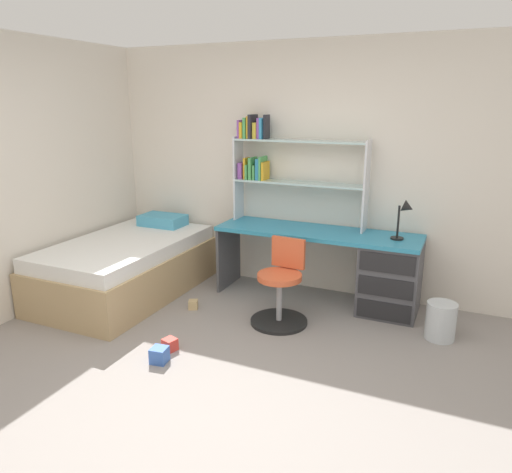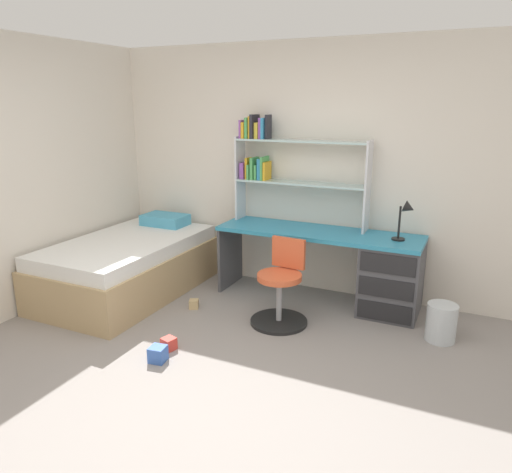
# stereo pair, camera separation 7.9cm
# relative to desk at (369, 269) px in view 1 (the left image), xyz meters

# --- Properties ---
(ground_plane) EXTENTS (5.49, 5.60, 0.02)m
(ground_plane) POSITION_rel_desk_xyz_m (-0.71, -1.99, -0.42)
(ground_plane) COLOR gray
(room_shell) EXTENTS (5.49, 5.60, 2.54)m
(room_shell) POSITION_rel_desk_xyz_m (-1.86, -0.84, 0.86)
(room_shell) COLOR silver
(room_shell) RESTS_ON ground_plane
(desk) EXTENTS (2.00, 0.57, 0.73)m
(desk) POSITION_rel_desk_xyz_m (0.00, 0.00, 0.00)
(desk) COLOR teal
(desk) RESTS_ON ground_plane
(bookshelf_hutch) EXTENTS (1.38, 0.22, 1.10)m
(bookshelf_hutch) POSITION_rel_desk_xyz_m (-1.01, 0.17, 0.97)
(bookshelf_hutch) COLOR silver
(bookshelf_hutch) RESTS_ON desk
(desk_lamp) EXTENTS (0.20, 0.17, 0.38)m
(desk_lamp) POSITION_rel_desk_xyz_m (0.29, -0.03, 0.57)
(desk_lamp) COLOR black
(desk_lamp) RESTS_ON desk
(swivel_chair) EXTENTS (0.52, 0.52, 0.76)m
(swivel_chair) POSITION_rel_desk_xyz_m (-0.66, -0.63, -0.11)
(swivel_chair) COLOR black
(swivel_chair) RESTS_ON ground_plane
(bed_platform) EXTENTS (1.11, 1.87, 0.70)m
(bed_platform) POSITION_rel_desk_xyz_m (-2.38, -0.64, -0.12)
(bed_platform) COLOR tan
(bed_platform) RESTS_ON ground_plane
(waste_bin) EXTENTS (0.25, 0.25, 0.32)m
(waste_bin) POSITION_rel_desk_xyz_m (0.69, -0.38, -0.25)
(waste_bin) COLOR silver
(waste_bin) RESTS_ON ground_plane
(toy_block_red_0) EXTENTS (0.12, 0.12, 0.10)m
(toy_block_red_0) POSITION_rel_desk_xyz_m (-1.29, -1.50, -0.36)
(toy_block_red_0) COLOR red
(toy_block_red_0) RESTS_ON ground_plane
(toy_block_blue_1) EXTENTS (0.14, 0.14, 0.12)m
(toy_block_blue_1) POSITION_rel_desk_xyz_m (-1.26, -1.69, -0.35)
(toy_block_blue_1) COLOR #3860B7
(toy_block_blue_1) RESTS_ON ground_plane
(toy_block_natural_2) EXTENTS (0.12, 0.12, 0.09)m
(toy_block_natural_2) POSITION_rel_desk_xyz_m (-1.54, -0.71, -0.36)
(toy_block_natural_2) COLOR tan
(toy_block_natural_2) RESTS_ON ground_plane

